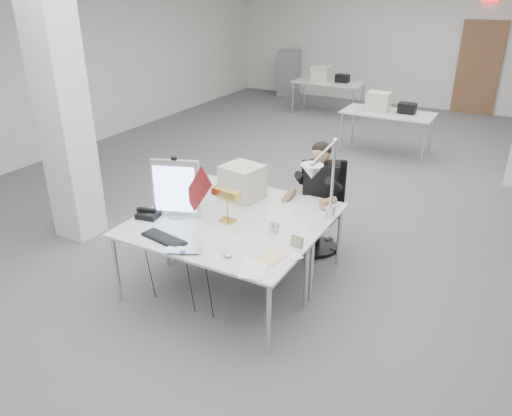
{
  "coord_description": "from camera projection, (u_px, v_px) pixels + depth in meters",
  "views": [
    {
      "loc": [
        2.37,
        -5.89,
        2.95
      ],
      "look_at": [
        0.23,
        -2.0,
        0.9
      ],
      "focal_mm": 35.0,
      "sensor_mm": 36.0,
      "label": 1
    }
  ],
  "objects": [
    {
      "name": "seated_person",
      "position": [
        319.0,
        180.0,
        5.55
      ],
      "size": [
        0.74,
        0.81,
        0.98
      ],
      "primitive_type": null,
      "rotation": [
        0.0,
        0.0,
        0.41
      ],
      "color": "black",
      "rests_on": "office_chair"
    },
    {
      "name": "desk_phone",
      "position": [
        149.0,
        215.0,
        5.03
      ],
      "size": [
        0.24,
        0.23,
        0.05
      ],
      "primitive_type": "cube",
      "rotation": [
        0.0,
        0.0,
        0.18
      ],
      "color": "black",
      "rests_on": "desk_main"
    },
    {
      "name": "bankers_lamp",
      "position": [
        227.0,
        207.0,
        4.88
      ],
      "size": [
        0.29,
        0.15,
        0.32
      ],
      "primitive_type": null,
      "rotation": [
        0.0,
        0.0,
        -0.13
      ],
      "color": "gold",
      "rests_on": "desk_main"
    },
    {
      "name": "architect_lamp",
      "position": [
        323.0,
        186.0,
        4.66
      ],
      "size": [
        0.28,
        0.68,
        0.85
      ],
      "primitive_type": null,
      "rotation": [
        0.0,
        0.0,
        0.08
      ],
      "color": "silver",
      "rests_on": "desk_second"
    },
    {
      "name": "laptop",
      "position": [
        183.0,
        253.0,
        4.35
      ],
      "size": [
        0.36,
        0.31,
        0.02
      ],
      "primitive_type": "imported",
      "rotation": [
        0.0,
        0.0,
        0.45
      ],
      "color": "#B9B9BE",
      "rests_on": "desk_main"
    },
    {
      "name": "monitor",
      "position": [
        176.0,
        188.0,
        4.94
      ],
      "size": [
        0.47,
        0.22,
        0.6
      ],
      "primitive_type": "cube",
      "rotation": [
        0.0,
        0.0,
        0.36
      ],
      "color": "silver",
      "rests_on": "desk_main"
    },
    {
      "name": "desk_second",
      "position": [
        255.0,
        203.0,
        5.38
      ],
      "size": [
        1.8,
        0.9,
        0.02
      ],
      "primitive_type": "cube",
      "color": "silver",
      "rests_on": "room_shell"
    },
    {
      "name": "desk_clock",
      "position": [
        274.0,
        227.0,
        4.73
      ],
      "size": [
        0.11,
        0.03,
        0.11
      ],
      "primitive_type": "cylinder",
      "rotation": [
        1.57,
        0.0,
        0.01
      ],
      "color": "#B9BABE",
      "rests_on": "desk_main"
    },
    {
      "name": "paper_stack_b",
      "position": [
        272.0,
        257.0,
        4.31
      ],
      "size": [
        0.21,
        0.27,
        0.01
      ],
      "primitive_type": "cube",
      "rotation": [
        0.0,
        0.0,
        -0.15
      ],
      "color": "#F4D692",
      "rests_on": "desk_main"
    },
    {
      "name": "beige_monitor",
      "position": [
        242.0,
        182.0,
        5.4
      ],
      "size": [
        0.45,
        0.43,
        0.37
      ],
      "primitive_type": "cube",
      "rotation": [
        0.0,
        0.0,
        -0.17
      ],
      "color": "#BFB89E",
      "rests_on": "desk_second"
    },
    {
      "name": "desk_main",
      "position": [
        209.0,
        238.0,
        4.66
      ],
      "size": [
        1.8,
        0.9,
        0.02
      ],
      "primitive_type": "cube",
      "color": "silver",
      "rests_on": "room_shell"
    },
    {
      "name": "bg_desk_b",
      "position": [
        328.0,
        82.0,
        11.57
      ],
      "size": [
        1.6,
        0.8,
        0.02
      ],
      "primitive_type": "cube",
      "color": "silver",
      "rests_on": "room_shell"
    },
    {
      "name": "mouse",
      "position": [
        228.0,
        255.0,
        4.31
      ],
      "size": [
        0.1,
        0.08,
        0.03
      ],
      "primitive_type": "ellipsoid",
      "rotation": [
        0.0,
        0.0,
        -0.26
      ],
      "color": "#B4B3B8",
      "rests_on": "desk_main"
    },
    {
      "name": "pennant",
      "position": [
        198.0,
        190.0,
        4.76
      ],
      "size": [
        0.45,
        0.19,
        0.52
      ],
      "primitive_type": "cube",
      "rotation": [
        0.0,
        -0.87,
        -0.38
      ],
      "color": "maroon",
      "rests_on": "monitor"
    },
    {
      "name": "keyboard",
      "position": [
        164.0,
        238.0,
        4.6
      ],
      "size": [
        0.49,
        0.23,
        0.02
      ],
      "primitive_type": "cube",
      "rotation": [
        0.0,
        0.0,
        -0.17
      ],
      "color": "black",
      "rests_on": "desk_main"
    },
    {
      "name": "paper_stack_a",
      "position": [
        254.0,
        269.0,
        4.13
      ],
      "size": [
        0.29,
        0.35,
        0.01
      ],
      "primitive_type": "cube",
      "rotation": [
        0.0,
        0.0,
        0.31
      ],
      "color": "white",
      "rests_on": "desk_main"
    },
    {
      "name": "picture_frame_right",
      "position": [
        297.0,
        241.0,
        4.47
      ],
      "size": [
        0.13,
        0.05,
        0.1
      ],
      "primitive_type": "cube",
      "rotation": [
        -0.21,
        0.0,
        -0.14
      ],
      "color": "#9E8044",
      "rests_on": "desk_main"
    },
    {
      "name": "bg_desk_a",
      "position": [
        388.0,
        113.0,
        8.95
      ],
      "size": [
        1.6,
        0.8,
        0.02
      ],
      "primitive_type": "cube",
      "color": "silver",
      "rests_on": "room_shell"
    },
    {
      "name": "room_shell",
      "position": [
        323.0,
        86.0,
        6.34
      ],
      "size": [
        10.04,
        14.04,
        3.24
      ],
      "color": "#555557",
      "rests_on": "ground"
    },
    {
      "name": "filing_cabinet",
      "position": [
        289.0,
        73.0,
        13.53
      ],
      "size": [
        0.45,
        0.55,
        1.2
      ],
      "primitive_type": "cube",
      "color": "gray",
      "rests_on": "room_shell"
    },
    {
      "name": "office_chair",
      "position": [
        319.0,
        205.0,
        5.73
      ],
      "size": [
        0.75,
        0.75,
        1.15
      ],
      "primitive_type": null,
      "rotation": [
        0.0,
        0.0,
        0.41
      ],
      "color": "black",
      "rests_on": "room_shell"
    },
    {
      "name": "picture_frame_left",
      "position": [
        167.0,
        202.0,
        5.24
      ],
      "size": [
        0.13,
        0.06,
        0.1
      ],
      "primitive_type": "cube",
      "rotation": [
        -0.21,
        0.0,
        0.24
      ],
      "color": "olive",
      "rests_on": "desk_main"
    },
    {
      "name": "paper_stack_c",
      "position": [
        292.0,
        255.0,
        4.35
      ],
      "size": [
        0.22,
        0.21,
        0.01
      ],
      "primitive_type": "cube",
      "rotation": [
        0.0,
        0.0,
        -0.57
      ],
      "color": "white",
      "rests_on": "desk_main"
    }
  ]
}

